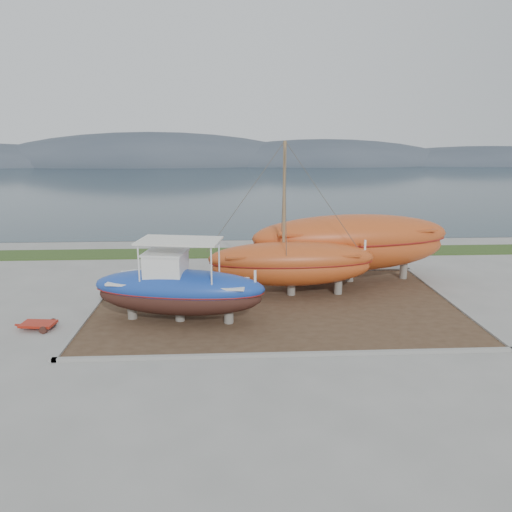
{
  "coord_description": "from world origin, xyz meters",
  "views": [
    {
      "loc": [
        -2.25,
        -20.18,
        8.56
      ],
      "look_at": [
        -0.99,
        4.0,
        2.6
      ],
      "focal_mm": 35.0,
      "sensor_mm": 36.0,
      "label": 1
    }
  ],
  "objects_px": {
    "red_trailer": "(38,326)",
    "white_dinghy": "(153,281)",
    "blue_caique": "(179,281)",
    "orange_sailboat": "(292,220)",
    "orange_bare_hull": "(351,249)"
  },
  "relations": [
    {
      "from": "orange_sailboat",
      "to": "red_trailer",
      "type": "bearing_deg",
      "value": -161.91
    },
    {
      "from": "white_dinghy",
      "to": "red_trailer",
      "type": "relative_size",
      "value": 2.06
    },
    {
      "from": "blue_caique",
      "to": "orange_bare_hull",
      "type": "relative_size",
      "value": 0.68
    },
    {
      "from": "blue_caique",
      "to": "red_trailer",
      "type": "xyz_separation_m",
      "value": [
        -6.28,
        -0.6,
        -1.83
      ]
    },
    {
      "from": "blue_caique",
      "to": "orange_sailboat",
      "type": "xyz_separation_m",
      "value": [
        5.65,
        3.54,
        2.15
      ]
    },
    {
      "from": "white_dinghy",
      "to": "orange_bare_hull",
      "type": "height_order",
      "value": "orange_bare_hull"
    },
    {
      "from": "blue_caique",
      "to": "red_trailer",
      "type": "height_order",
      "value": "blue_caique"
    },
    {
      "from": "white_dinghy",
      "to": "red_trailer",
      "type": "height_order",
      "value": "white_dinghy"
    },
    {
      "from": "red_trailer",
      "to": "orange_sailboat",
      "type": "bearing_deg",
      "value": 25.89
    },
    {
      "from": "orange_sailboat",
      "to": "orange_bare_hull",
      "type": "xyz_separation_m",
      "value": [
        3.77,
        2.38,
        -2.15
      ]
    },
    {
      "from": "red_trailer",
      "to": "white_dinghy",
      "type": "bearing_deg",
      "value": 53.87
    },
    {
      "from": "orange_bare_hull",
      "to": "white_dinghy",
      "type": "bearing_deg",
      "value": -178.38
    },
    {
      "from": "blue_caique",
      "to": "orange_sailboat",
      "type": "relative_size",
      "value": 0.9
    },
    {
      "from": "white_dinghy",
      "to": "orange_sailboat",
      "type": "xyz_separation_m",
      "value": [
        7.49,
        -0.63,
        3.4
      ]
    },
    {
      "from": "blue_caique",
      "to": "orange_bare_hull",
      "type": "distance_m",
      "value": 11.13
    }
  ]
}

